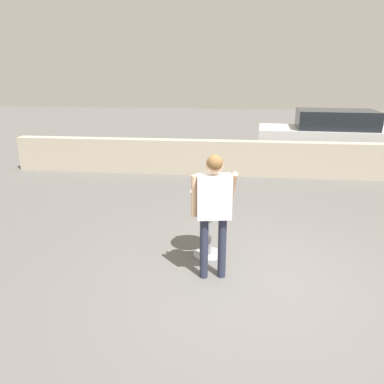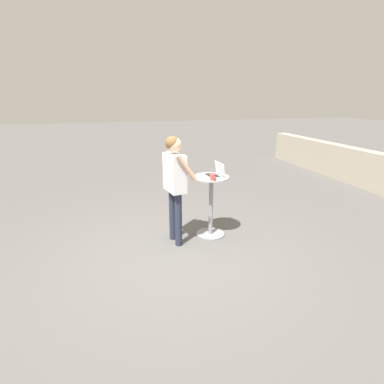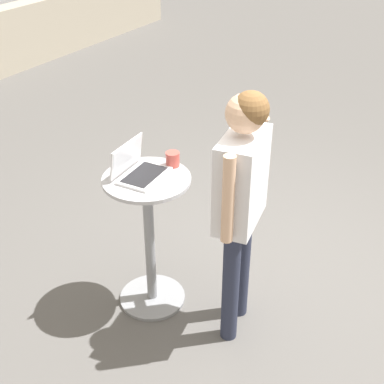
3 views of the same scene
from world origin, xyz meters
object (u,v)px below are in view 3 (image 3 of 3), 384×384
object	(u,v)px
laptop	(138,169)
standing_person	(241,189)
cafe_table	(149,235)
coffee_mug	(173,159)

from	to	relation	value
laptop	standing_person	world-z (taller)	standing_person
cafe_table	standing_person	world-z (taller)	standing_person
coffee_mug	standing_person	world-z (taller)	standing_person
coffee_mug	standing_person	bearing A→B (deg)	-102.69
cafe_table	coffee_mug	bearing A→B (deg)	-14.39
laptop	standing_person	bearing A→B (deg)	-82.00
laptop	standing_person	distance (m)	0.69
cafe_table	laptop	xyz separation A→B (m)	(-0.00, 0.06, 0.49)
cafe_table	standing_person	xyz separation A→B (m)	(0.09, -0.62, 0.51)
laptop	cafe_table	bearing A→B (deg)	-87.29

